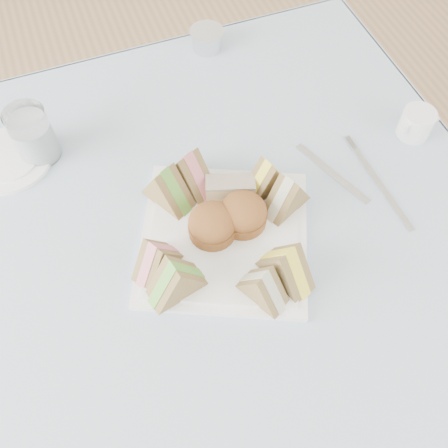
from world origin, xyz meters
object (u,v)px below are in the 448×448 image
object	(u,v)px
table	(218,313)
serving_plate	(224,237)
creamer_jug	(416,123)
water_glass	(33,135)

from	to	relation	value
table	serving_plate	xyz separation A→B (m)	(0.01, -0.01, 0.38)
table	creamer_jug	bearing A→B (deg)	9.96
table	water_glass	distance (m)	0.57
serving_plate	water_glass	size ratio (longest dim) A/B	2.55
table	creamer_jug	distance (m)	0.60
water_glass	creamer_jug	size ratio (longest dim) A/B	1.74
water_glass	table	bearing A→B (deg)	-48.83
creamer_jug	serving_plate	bearing A→B (deg)	177.54
water_glass	creamer_jug	bearing A→B (deg)	-16.67
table	water_glass	world-z (taller)	water_glass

